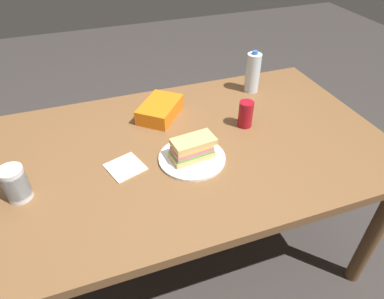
% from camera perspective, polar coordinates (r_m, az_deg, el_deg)
% --- Properties ---
extents(ground_plane, '(8.00, 8.00, 0.00)m').
position_cam_1_polar(ground_plane, '(2.01, -0.72, -17.08)').
color(ground_plane, '#383330').
extents(dining_table, '(1.72, 1.02, 0.78)m').
position_cam_1_polar(dining_table, '(1.49, -0.93, -1.85)').
color(dining_table, brown).
rests_on(dining_table, ground_plane).
extents(paper_plate, '(0.27, 0.27, 0.01)m').
position_cam_1_polar(paper_plate, '(1.36, 0.00, -1.45)').
color(paper_plate, white).
rests_on(paper_plate, dining_table).
extents(sandwich, '(0.19, 0.12, 0.08)m').
position_cam_1_polar(sandwich, '(1.33, 0.11, 0.18)').
color(sandwich, '#DBB26B').
rests_on(sandwich, paper_plate).
extents(soda_can_red, '(0.07, 0.07, 0.12)m').
position_cam_1_polar(soda_can_red, '(1.54, 9.09, 5.96)').
color(soda_can_red, maroon).
rests_on(soda_can_red, dining_table).
extents(chip_bag, '(0.26, 0.27, 0.07)m').
position_cam_1_polar(chip_bag, '(1.61, -5.44, 6.78)').
color(chip_bag, orange).
rests_on(chip_bag, dining_table).
extents(water_bottle_tall, '(0.07, 0.07, 0.22)m').
position_cam_1_polar(water_bottle_tall, '(1.81, 10.27, 12.70)').
color(water_bottle_tall, silver).
rests_on(water_bottle_tall, dining_table).
extents(plastic_cup_stack, '(0.08, 0.08, 0.13)m').
position_cam_1_polar(plastic_cup_stack, '(1.31, -27.78, -5.16)').
color(plastic_cup_stack, silver).
rests_on(plastic_cup_stack, dining_table).
extents(paper_napkin, '(0.17, 0.17, 0.01)m').
position_cam_1_polar(paper_napkin, '(1.34, -11.25, -2.94)').
color(paper_napkin, white).
rests_on(paper_napkin, dining_table).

